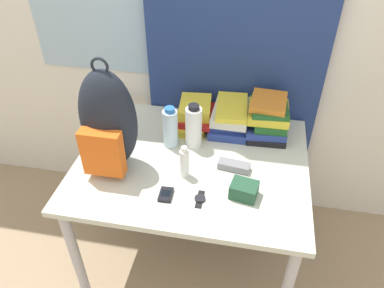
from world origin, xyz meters
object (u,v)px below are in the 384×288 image
Objects in this scene: book_stack_left at (195,114)px; water_bottle at (170,128)px; backpack at (108,123)px; book_stack_center at (230,117)px; cell_phone at (166,195)px; book_stack_right at (268,117)px; camera_pouch at (244,190)px; sunglasses_case at (234,166)px; sports_bottle at (194,127)px; sunscreen_bottle at (184,163)px; wristwatch at (200,199)px.

book_stack_left is 1.26× the size of water_bottle.
backpack reaches higher than book_stack_left.
cell_phone is (-0.22, -0.56, -0.07)m from book_stack_center.
camera_pouch is (-0.08, -0.50, -0.06)m from book_stack_right.
camera_pouch is (0.06, -0.17, 0.02)m from sunglasses_case.
water_bottle reaches higher than book_stack_left.
cell_phone is at bearing -111.17° from book_stack_center.
backpack is at bearing -172.96° from sunglasses_case.
book_stack_left is 0.57m from cell_phone.
sports_bottle is 1.45× the size of sunscreen_bottle.
sunscreen_bottle is (-0.36, -0.41, -0.02)m from book_stack_right.
backpack is 0.62m from sunglasses_case.
cell_phone is (-0.05, -0.15, -0.07)m from sunscreen_bottle.
sports_bottle reaches higher than sunglasses_case.
book_stack_right is at bearing -0.26° from book_stack_left.
wristwatch is (0.15, 0.01, -0.00)m from cell_phone.
camera_pouch is 0.20m from wristwatch.
water_bottle reaches higher than wristwatch.
book_stack_right is at bearing 26.50° from sports_bottle.
water_bottle reaches higher than sunglasses_case.
water_bottle is at bearing 120.84° from wristwatch.
sports_bottle reaches higher than cell_phone.
sports_bottle is at bearing 90.13° from sunscreen_bottle.
book_stack_right is 0.70m from cell_phone.
book_stack_left is 0.58m from camera_pouch.
camera_pouch reaches higher than sunglasses_case.
book_stack_right is at bearing 64.59° from wristwatch.
sports_bottle is at bearing -153.50° from book_stack_right.
backpack is 0.83m from book_stack_right.
cell_phone reaches higher than wristwatch.
book_stack_center reaches higher than camera_pouch.
book_stack_left reaches higher than sunglasses_case.
sports_bottle is 0.43m from camera_pouch.
sports_bottle is 0.24m from sunscreen_bottle.
book_stack_right reaches higher than book_stack_center.
sports_bottle is (-0.16, -0.18, 0.04)m from book_stack_center.
water_bottle is 0.37m from sunglasses_case.
backpack is 1.96× the size of book_stack_left.
sports_bottle is at bearing -132.31° from book_stack_center.
book_stack_center is 0.56m from wristwatch.
wristwatch is at bearing -19.43° from backpack.
sunglasses_case is (0.06, -0.33, -0.06)m from book_stack_center.
book_stack_center is 0.60m from cell_phone.
wristwatch is (-0.26, -0.55, -0.09)m from book_stack_right.
sunglasses_case is at bearing 7.04° from backpack.
book_stack_right reaches higher than wristwatch.
water_bottle is 1.35× the size of sunscreen_bottle.
book_stack_left reaches higher than camera_pouch.
sports_bottle is at bearing 146.55° from sunglasses_case.
sunscreen_bottle is at bearing 124.27° from wristwatch.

